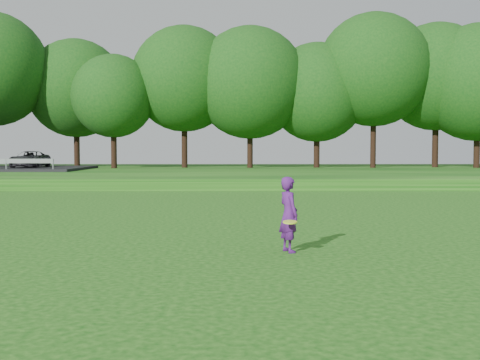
{
  "coord_description": "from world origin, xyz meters",
  "views": [
    {
      "loc": [
        -0.61,
        -11.57,
        2.16
      ],
      "look_at": [
        -0.54,
        4.91,
        1.3
      ],
      "focal_mm": 45.0,
      "sensor_mm": 36.0,
      "label": 1
    }
  ],
  "objects": [
    {
      "name": "treeline",
      "position": [
        0.0,
        38.0,
        8.1
      ],
      "size": [
        104.0,
        7.0,
        15.0
      ],
      "primitive_type": null,
      "color": "#0F4412",
      "rests_on": "berm"
    },
    {
      "name": "ground",
      "position": [
        0.0,
        0.0,
        0.0
      ],
      "size": [
        140.0,
        140.0,
        0.0
      ],
      "primitive_type": "plane",
      "color": "#0E460D",
      "rests_on": "ground"
    },
    {
      "name": "walking_path",
      "position": [
        0.0,
        20.0,
        0.02
      ],
      "size": [
        130.0,
        1.6,
        0.04
      ],
      "primitive_type": "cube",
      "color": "gray",
      "rests_on": "ground"
    },
    {
      "name": "woman",
      "position": [
        0.46,
        0.9,
        0.79
      ],
      "size": [
        0.57,
        0.94,
        1.58
      ],
      "color": "#541972",
      "rests_on": "ground"
    },
    {
      "name": "berm",
      "position": [
        0.0,
        34.0,
        0.3
      ],
      "size": [
        130.0,
        30.0,
        0.6
      ],
      "primitive_type": "cube",
      "color": "#0E460D",
      "rests_on": "ground"
    }
  ]
}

